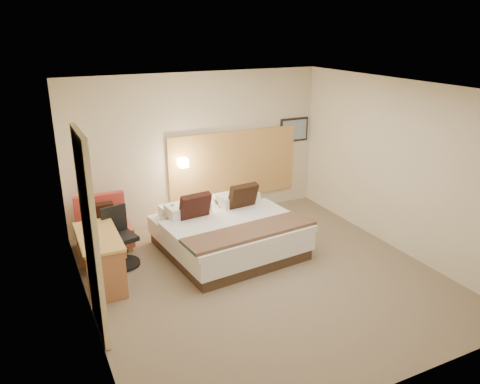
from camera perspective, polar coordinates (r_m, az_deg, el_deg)
name	(u,v)px	position (r m, az deg, el deg)	size (l,w,h in m)	color
floor	(263,277)	(6.94, 2.83, -10.26)	(4.80, 5.00, 0.02)	#796851
ceiling	(267,87)	(6.06, 3.27, 12.61)	(4.80, 5.00, 0.02)	silver
wall_back	(198,148)	(8.56, -5.11, 5.39)	(4.80, 0.02, 2.70)	beige
wall_front	(398,271)	(4.53, 18.69, -9.10)	(4.80, 0.02, 2.70)	beige
wall_left	(81,219)	(5.69, -18.80, -3.14)	(0.02, 5.00, 2.70)	beige
wall_right	(399,167)	(7.78, 18.80, 2.93)	(0.02, 5.00, 2.70)	beige
headboard_panel	(234,165)	(8.90, -0.73, 3.34)	(2.60, 0.04, 1.30)	tan
art_frame	(294,130)	(9.39, 6.60, 7.55)	(0.62, 0.03, 0.47)	black
art_canvas	(295,130)	(9.37, 6.66, 7.52)	(0.54, 0.01, 0.39)	slate
lamp_arm	(182,162)	(8.42, -7.08, 3.65)	(0.02, 0.02, 0.12)	silver
lamp_shade	(183,163)	(8.37, -6.94, 3.55)	(0.15, 0.15, 0.15)	beige
curtain	(90,237)	(5.51, -17.77, -5.23)	(0.06, 0.90, 2.42)	beige
bottle_a	(173,210)	(7.54, -8.20, -2.23)	(0.06, 0.06, 0.20)	#7E9AC3
menu_folder	(184,210)	(7.49, -6.88, -2.25)	(0.13, 0.05, 0.22)	#3A2217
bed	(228,232)	(7.53, -1.48, -4.91)	(2.19, 2.15, 0.99)	#3D2C1E
lounge_chair	(104,228)	(7.94, -16.26, -4.27)	(0.81, 0.71, 0.85)	tan
side_table	(177,231)	(7.67, -7.70, -4.68)	(0.64, 0.64, 0.56)	white
desk	(101,245)	(6.79, -16.62, -6.22)	(0.57, 1.20, 0.74)	tan
desk_chair	(120,242)	(7.31, -14.43, -5.93)	(0.61, 0.61, 0.90)	black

